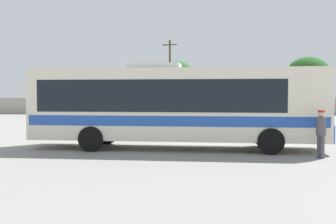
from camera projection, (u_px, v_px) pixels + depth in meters
The scene contains 11 objects.
ground_plane at pixel (205, 128), 27.28m from camera, with size 300.00×300.00×0.00m, color gray.
perimeter_wall at pixel (202, 106), 45.15m from camera, with size 80.00×0.30×1.89m, color #9E998C.
coach_bus_cream_blue at pixel (173, 103), 17.11m from camera, with size 12.48×3.11×3.66m.
attendant_by_bus_door at pixel (321, 131), 14.61m from camera, with size 0.48×0.48×1.76m.
parked_car_leftmost_silver at pixel (63, 109), 41.56m from camera, with size 4.35×2.17×1.42m.
parked_car_second_red at pixel (114, 109), 41.98m from camera, with size 4.23×2.14×1.40m.
utility_pole_near at pixel (170, 75), 48.57m from camera, with size 1.80×0.39×8.93m.
roadside_tree_left at pixel (85, 84), 48.67m from camera, with size 3.77×3.77×5.22m.
roadside_tree_midleft at pixel (178, 74), 49.89m from camera, with size 3.80×3.80×6.46m.
roadside_tree_midright at pixel (267, 83), 49.20m from camera, with size 3.48×3.48×5.19m.
roadside_tree_right at pixel (308, 76), 48.71m from camera, with size 5.38×5.38×6.89m.
Camera 1 is at (-0.48, -17.31, 2.37)m, focal length 42.58 mm.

